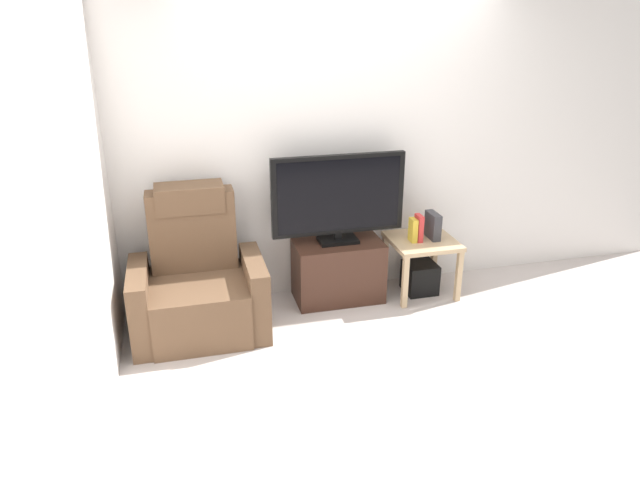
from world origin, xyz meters
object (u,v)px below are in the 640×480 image
(television, at_px, (338,197))
(book_middle, at_px, (419,228))
(tv_stand, at_px, (338,271))
(side_table, at_px, (422,248))
(recliner_armchair, at_px, (198,284))
(book_leftmost, at_px, (413,230))
(subwoofer_box, at_px, (420,277))
(game_console, at_px, (433,226))

(television, height_order, book_middle, television)
(tv_stand, xyz_separation_m, side_table, (0.72, -0.05, 0.15))
(recliner_armchair, distance_m, book_middle, 1.85)
(recliner_armchair, bearing_deg, book_leftmost, 4.34)
(subwoofer_box, distance_m, book_leftmost, 0.47)
(book_leftmost, bearing_deg, tv_stand, 173.73)
(television, bearing_deg, book_leftmost, -8.00)
(subwoofer_box, xyz_separation_m, book_leftmost, (-0.10, -0.02, 0.45))
(television, distance_m, game_console, 0.86)
(game_console, bearing_deg, book_leftmost, -171.03)
(subwoofer_box, xyz_separation_m, game_console, (0.09, 0.01, 0.47))
(tv_stand, xyz_separation_m, subwoofer_box, (0.72, -0.05, -0.12))
(recliner_armchair, bearing_deg, game_console, 4.79)
(television, xyz_separation_m, book_leftmost, (0.62, -0.09, -0.31))
(tv_stand, distance_m, game_console, 0.88)
(tv_stand, height_order, book_leftmost, book_leftmost)
(side_table, height_order, book_leftmost, book_leftmost)
(recliner_armchair, height_order, book_leftmost, recliner_armchair)
(tv_stand, relative_size, side_table, 1.34)
(side_table, height_order, book_middle, book_middle)
(tv_stand, xyz_separation_m, book_leftmost, (0.62, -0.07, 0.33))
(subwoofer_box, bearing_deg, game_console, 6.34)
(recliner_armchair, xyz_separation_m, book_middle, (1.83, 0.13, 0.23))
(book_leftmost, xyz_separation_m, game_console, (0.19, 0.03, 0.01))
(book_middle, xyz_separation_m, game_console, (0.14, 0.03, -0.00))
(tv_stand, distance_m, television, 0.64)
(subwoofer_box, bearing_deg, book_leftmost, -168.69)
(side_table, relative_size, book_leftmost, 2.73)
(game_console, bearing_deg, side_table, -173.66)
(side_table, xyz_separation_m, book_leftmost, (-0.10, -0.02, 0.18))
(television, bearing_deg, tv_stand, -90.00)
(television, distance_m, book_leftmost, 0.70)
(recliner_armchair, bearing_deg, tv_stand, 9.93)
(television, xyz_separation_m, subwoofer_box, (0.72, -0.07, -0.76))
(tv_stand, bearing_deg, recliner_armchair, -170.12)
(tv_stand, relative_size, recliner_armchair, 0.67)
(tv_stand, bearing_deg, book_leftmost, -6.27)
(subwoofer_box, bearing_deg, side_table, -90.00)
(side_table, bearing_deg, tv_stand, 176.17)
(recliner_armchair, xyz_separation_m, subwoofer_box, (1.88, 0.15, -0.24))
(television, relative_size, game_console, 4.92)
(subwoofer_box, bearing_deg, book_middle, -158.11)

